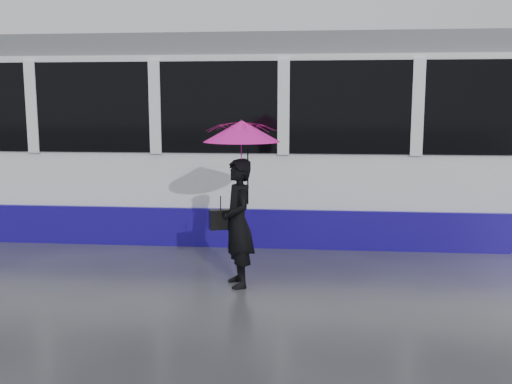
# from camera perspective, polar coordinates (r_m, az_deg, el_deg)

# --- Properties ---
(ground) EXTENTS (90.00, 90.00, 0.00)m
(ground) POSITION_cam_1_polar(r_m,az_deg,el_deg) (7.86, -0.54, -7.86)
(ground) COLOR #2C2C31
(ground) RESTS_ON ground
(rails) EXTENTS (34.00, 1.51, 0.02)m
(rails) POSITION_cam_1_polar(r_m,az_deg,el_deg) (10.27, 0.92, -3.83)
(rails) COLOR #3F3D38
(rails) RESTS_ON ground
(tram) EXTENTS (26.00, 2.56, 3.35)m
(tram) POSITION_cam_1_polar(r_m,az_deg,el_deg) (10.23, 17.28, 4.94)
(tram) COLOR white
(tram) RESTS_ON ground
(woman) EXTENTS (0.57, 0.68, 1.59)m
(woman) POSITION_cam_1_polar(r_m,az_deg,el_deg) (7.05, -1.80, -3.12)
(woman) COLOR black
(woman) RESTS_ON ground
(umbrella) EXTENTS (1.22, 1.22, 1.08)m
(umbrella) POSITION_cam_1_polar(r_m,az_deg,el_deg) (6.91, -1.43, 4.60)
(umbrella) COLOR #E71375
(umbrella) RESTS_ON ground
(handbag) EXTENTS (0.31, 0.22, 0.43)m
(handbag) POSITION_cam_1_polar(r_m,az_deg,el_deg) (7.09, -3.55, -2.74)
(handbag) COLOR black
(handbag) RESTS_ON ground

